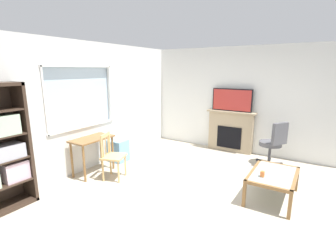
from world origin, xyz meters
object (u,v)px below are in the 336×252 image
(fireplace, at_px, (230,131))
(office_chair, at_px, (274,141))
(tv, at_px, (232,100))
(sippy_cup, at_px, (262,174))
(plastic_drawer_unit, at_px, (118,150))
(desk_under_window, at_px, (92,144))
(coffee_table, at_px, (273,177))
(wooden_chair, at_px, (112,156))

(fireplace, relative_size, office_chair, 1.24)
(fireplace, xyz_separation_m, tv, (-0.02, 0.00, 0.81))
(office_chair, relative_size, sippy_cup, 11.11)
(fireplace, distance_m, office_chair, 1.25)
(plastic_drawer_unit, distance_m, fireplace, 2.90)
(desk_under_window, height_order, office_chair, office_chair)
(plastic_drawer_unit, xyz_separation_m, office_chair, (1.62, -3.11, 0.30))
(fireplace, relative_size, coffee_table, 1.17)
(plastic_drawer_unit, bearing_deg, office_chair, -62.49)
(office_chair, height_order, sippy_cup, office_chair)
(wooden_chair, distance_m, fireplace, 3.20)
(wooden_chair, relative_size, sippy_cup, 10.00)
(fireplace, relative_size, tv, 1.22)
(fireplace, xyz_separation_m, coffee_table, (-2.05, -1.40, -0.15))
(tv, xyz_separation_m, coffee_table, (-2.04, -1.40, -0.96))
(desk_under_window, height_order, plastic_drawer_unit, desk_under_window)
(desk_under_window, distance_m, fireplace, 3.48)
(tv, bearing_deg, sippy_cup, -150.73)
(desk_under_window, bearing_deg, wooden_chair, -87.45)
(coffee_table, bearing_deg, sippy_cup, 150.97)
(desk_under_window, bearing_deg, plastic_drawer_unit, 3.63)
(plastic_drawer_unit, height_order, coffee_table, plastic_drawer_unit)
(coffee_table, distance_m, sippy_cup, 0.29)
(desk_under_window, xyz_separation_m, tv, (2.89, -1.92, 0.73))
(fireplace, bearing_deg, office_chair, -113.65)
(office_chair, bearing_deg, coffee_table, -170.48)
(desk_under_window, height_order, fireplace, fireplace)
(plastic_drawer_unit, relative_size, fireplace, 0.41)
(office_chair, bearing_deg, plastic_drawer_unit, 117.51)
(coffee_table, xyz_separation_m, sippy_cup, (-0.23, 0.13, 0.10))
(coffee_table, height_order, sippy_cup, sippy_cup)
(wooden_chair, xyz_separation_m, plastic_drawer_unit, (0.76, 0.57, -0.21))
(plastic_drawer_unit, distance_m, office_chair, 3.52)
(desk_under_window, distance_m, sippy_cup, 3.25)
(plastic_drawer_unit, bearing_deg, wooden_chair, -143.48)
(plastic_drawer_unit, bearing_deg, fireplace, -42.86)
(office_chair, bearing_deg, fireplace, 66.35)
(tv, bearing_deg, office_chair, -112.89)
(wooden_chair, bearing_deg, sippy_cup, -77.44)
(coffee_table, relative_size, sippy_cup, 11.72)
(wooden_chair, bearing_deg, desk_under_window, 92.55)
(coffee_table, bearing_deg, wooden_chair, 106.48)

